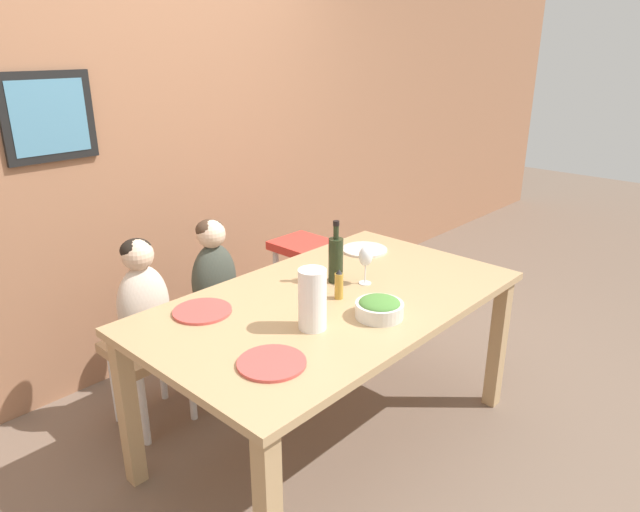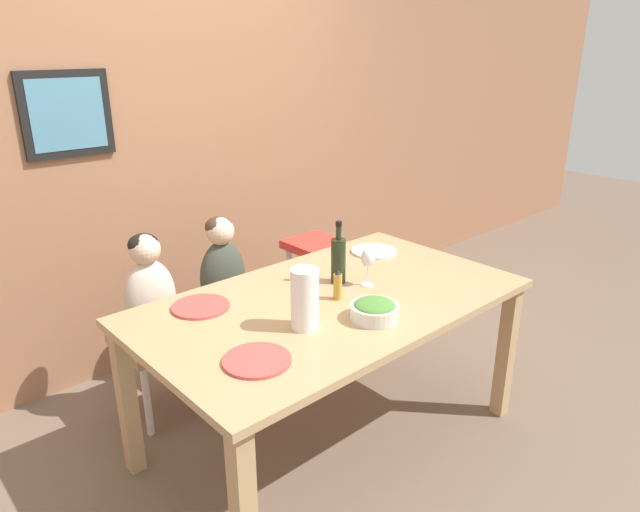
% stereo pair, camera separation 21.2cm
% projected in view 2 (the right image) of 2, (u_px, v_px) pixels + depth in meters
% --- Properties ---
extents(ground_plane, '(14.00, 14.00, 0.00)m').
position_uv_depth(ground_plane, '(330.00, 438.00, 2.81)').
color(ground_plane, '#705B4C').
extents(wall_back, '(10.00, 0.09, 2.70)m').
position_uv_depth(wall_back, '(173.00, 132.00, 3.26)').
color(wall_back, '#9E6B4C').
rests_on(wall_back, ground_plane).
extents(dining_table, '(1.73, 1.00, 0.76)m').
position_uv_depth(dining_table, '(331.00, 316.00, 2.58)').
color(dining_table, tan).
rests_on(dining_table, ground_plane).
extents(chair_far_left, '(0.36, 0.38, 0.45)m').
position_uv_depth(chair_far_left, '(156.00, 349.00, 2.89)').
color(chair_far_left, silver).
rests_on(chair_far_left, ground_plane).
extents(chair_far_center, '(0.36, 0.38, 0.45)m').
position_uv_depth(chair_far_center, '(226.00, 323.00, 3.16)').
color(chair_far_center, silver).
rests_on(chair_far_center, ground_plane).
extents(chair_right_highchair, '(0.31, 0.32, 0.70)m').
position_uv_depth(chair_right_highchair, '(315.00, 267.00, 3.52)').
color(chair_right_highchair, silver).
rests_on(chair_right_highchair, ground_plane).
extents(person_child_left, '(0.26, 0.16, 0.54)m').
position_uv_depth(person_child_left, '(149.00, 287.00, 2.77)').
color(person_child_left, beige).
rests_on(person_child_left, chair_far_left).
extents(person_child_center, '(0.26, 0.16, 0.54)m').
position_uv_depth(person_child_center, '(222.00, 266.00, 3.04)').
color(person_child_center, '#3D4238').
rests_on(person_child_center, chair_far_center).
extents(wine_bottle, '(0.07, 0.07, 0.30)m').
position_uv_depth(wine_bottle, '(338.00, 259.00, 2.68)').
color(wine_bottle, '#232D19').
rests_on(wine_bottle, dining_table).
extents(paper_towel_roll, '(0.11, 0.11, 0.25)m').
position_uv_depth(paper_towel_roll, '(305.00, 299.00, 2.24)').
color(paper_towel_roll, white).
rests_on(paper_towel_roll, dining_table).
extents(wine_glass_near, '(0.06, 0.06, 0.18)m').
position_uv_depth(wine_glass_near, '(368.00, 259.00, 2.64)').
color(wine_glass_near, white).
rests_on(wine_glass_near, dining_table).
extents(salad_bowl_large, '(0.20, 0.20, 0.08)m').
position_uv_depth(salad_bowl_large, '(374.00, 310.00, 2.34)').
color(salad_bowl_large, silver).
rests_on(salad_bowl_large, dining_table).
extents(dinner_plate_front_left, '(0.25, 0.25, 0.01)m').
position_uv_depth(dinner_plate_front_left, '(257.00, 360.00, 2.03)').
color(dinner_plate_front_left, '#D14C47').
rests_on(dinner_plate_front_left, dining_table).
extents(dinner_plate_back_left, '(0.25, 0.25, 0.01)m').
position_uv_depth(dinner_plate_back_left, '(201.00, 306.00, 2.45)').
color(dinner_plate_back_left, '#D14C47').
rests_on(dinner_plate_back_left, dining_table).
extents(dinner_plate_back_right, '(0.25, 0.25, 0.01)m').
position_uv_depth(dinner_plate_back_right, '(374.00, 251.00, 3.10)').
color(dinner_plate_back_right, silver).
rests_on(dinner_plate_back_right, dining_table).
extents(condiment_bottle_hot_sauce, '(0.04, 0.04, 0.14)m').
position_uv_depth(condiment_bottle_hot_sauce, '(338.00, 285.00, 2.51)').
color(condiment_bottle_hot_sauce, '#BC8E33').
rests_on(condiment_bottle_hot_sauce, dining_table).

